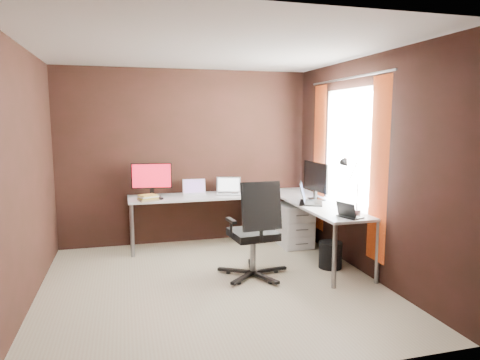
{
  "coord_description": "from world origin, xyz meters",
  "views": [
    {
      "loc": [
        -0.87,
        -4.36,
        1.79
      ],
      "look_at": [
        0.57,
        0.95,
        1.01
      ],
      "focal_mm": 32.0,
      "sensor_mm": 36.0,
      "label": 1
    }
  ],
  "objects_px": {
    "laptop_black_big": "(308,199)",
    "laptop_black_small": "(349,214)",
    "desk_lamp": "(350,179)",
    "wastebasket": "(330,255)",
    "drawer_pedestal": "(295,225)",
    "monitor_left": "(152,178)",
    "monitor_right": "(316,179)",
    "office_chair": "(254,249)",
    "book_stack": "(148,198)",
    "laptop_white": "(195,191)",
    "laptop_silver": "(228,190)"
  },
  "relations": [
    {
      "from": "laptop_black_big",
      "to": "laptop_black_small",
      "type": "distance_m",
      "value": 0.86
    },
    {
      "from": "desk_lamp",
      "to": "wastebasket",
      "type": "xyz_separation_m",
      "value": [
        -0.04,
        0.33,
        -0.97
      ]
    },
    {
      "from": "desk_lamp",
      "to": "laptop_black_small",
      "type": "bearing_deg",
      "value": -99.32
    },
    {
      "from": "drawer_pedestal",
      "to": "monitor_left",
      "type": "height_order",
      "value": "monitor_left"
    },
    {
      "from": "monitor_left",
      "to": "monitor_right",
      "type": "height_order",
      "value": "monitor_right"
    },
    {
      "from": "drawer_pedestal",
      "to": "laptop_black_big",
      "type": "bearing_deg",
      "value": -96.5
    },
    {
      "from": "monitor_right",
      "to": "laptop_black_small",
      "type": "relative_size",
      "value": 2.06
    },
    {
      "from": "office_chair",
      "to": "monitor_right",
      "type": "bearing_deg",
      "value": 26.29
    },
    {
      "from": "drawer_pedestal",
      "to": "office_chair",
      "type": "xyz_separation_m",
      "value": [
        -0.92,
        -1.03,
        0.03
      ]
    },
    {
      "from": "monitor_right",
      "to": "office_chair",
      "type": "distance_m",
      "value": 1.41
    },
    {
      "from": "laptop_black_small",
      "to": "desk_lamp",
      "type": "relative_size",
      "value": 0.47
    },
    {
      "from": "wastebasket",
      "to": "drawer_pedestal",
      "type": "bearing_deg",
      "value": 94.13
    },
    {
      "from": "laptop_black_big",
      "to": "book_stack",
      "type": "relative_size",
      "value": 1.72
    },
    {
      "from": "laptop_black_big",
      "to": "wastebasket",
      "type": "distance_m",
      "value": 0.75
    },
    {
      "from": "drawer_pedestal",
      "to": "laptop_white",
      "type": "distance_m",
      "value": 1.5
    },
    {
      "from": "laptop_black_small",
      "to": "laptop_black_big",
      "type": "bearing_deg",
      "value": -12.54
    },
    {
      "from": "laptop_silver",
      "to": "book_stack",
      "type": "xyz_separation_m",
      "value": [
        -1.14,
        -0.23,
        -0.01
      ]
    },
    {
      "from": "monitor_left",
      "to": "monitor_right",
      "type": "relative_size",
      "value": 0.88
    },
    {
      "from": "laptop_black_small",
      "to": "laptop_silver",
      "type": "bearing_deg",
      "value": 7.56
    },
    {
      "from": "laptop_silver",
      "to": "wastebasket",
      "type": "xyz_separation_m",
      "value": [
        0.95,
        -1.34,
        -0.62
      ]
    },
    {
      "from": "book_stack",
      "to": "office_chair",
      "type": "distance_m",
      "value": 1.67
    },
    {
      "from": "laptop_silver",
      "to": "book_stack",
      "type": "bearing_deg",
      "value": -151.48
    },
    {
      "from": "laptop_silver",
      "to": "laptop_black_small",
      "type": "distance_m",
      "value": 2.03
    },
    {
      "from": "drawer_pedestal",
      "to": "book_stack",
      "type": "bearing_deg",
      "value": 175.75
    },
    {
      "from": "laptop_white",
      "to": "laptop_black_big",
      "type": "xyz_separation_m",
      "value": [
        1.29,
        -1.01,
        0.01
      ]
    },
    {
      "from": "drawer_pedestal",
      "to": "laptop_white",
      "type": "bearing_deg",
      "value": 162.7
    },
    {
      "from": "laptop_silver",
      "to": "laptop_black_small",
      "type": "relative_size",
      "value": 1.37
    },
    {
      "from": "laptop_white",
      "to": "laptop_black_small",
      "type": "relative_size",
      "value": 1.13
    },
    {
      "from": "monitor_left",
      "to": "book_stack",
      "type": "bearing_deg",
      "value": -97.96
    },
    {
      "from": "laptop_white",
      "to": "laptop_black_big",
      "type": "height_order",
      "value": "laptop_black_big"
    },
    {
      "from": "laptop_silver",
      "to": "office_chair",
      "type": "bearing_deg",
      "value": -74.22
    },
    {
      "from": "laptop_white",
      "to": "desk_lamp",
      "type": "xyz_separation_m",
      "value": [
        1.47,
        -1.72,
        0.35
      ]
    },
    {
      "from": "book_stack",
      "to": "laptop_black_big",
      "type": "bearing_deg",
      "value": -20.53
    },
    {
      "from": "laptop_silver",
      "to": "desk_lamp",
      "type": "bearing_deg",
      "value": -42.18
    },
    {
      "from": "book_stack",
      "to": "laptop_silver",
      "type": "bearing_deg",
      "value": 11.17
    },
    {
      "from": "laptop_black_big",
      "to": "wastebasket",
      "type": "bearing_deg",
      "value": -135.02
    },
    {
      "from": "laptop_black_small",
      "to": "desk_lamp",
      "type": "bearing_deg",
      "value": -47.35
    },
    {
      "from": "laptop_white",
      "to": "wastebasket",
      "type": "height_order",
      "value": "laptop_white"
    },
    {
      "from": "laptop_black_big",
      "to": "office_chair",
      "type": "relative_size",
      "value": 0.43
    },
    {
      "from": "book_stack",
      "to": "desk_lamp",
      "type": "xyz_separation_m",
      "value": [
        2.13,
        -1.44,
        0.37
      ]
    },
    {
      "from": "office_chair",
      "to": "laptop_silver",
      "type": "bearing_deg",
      "value": 82.9
    },
    {
      "from": "laptop_black_small",
      "to": "wastebasket",
      "type": "xyz_separation_m",
      "value": [
        0.04,
        0.47,
        -0.61
      ]
    },
    {
      "from": "laptop_white",
      "to": "monitor_right",
      "type": "bearing_deg",
      "value": -24.36
    },
    {
      "from": "laptop_black_big",
      "to": "laptop_silver",
      "type": "bearing_deg",
      "value": 65.81
    },
    {
      "from": "laptop_white",
      "to": "laptop_black_big",
      "type": "bearing_deg",
      "value": -33.95
    },
    {
      "from": "laptop_black_big",
      "to": "wastebasket",
      "type": "height_order",
      "value": "laptop_black_big"
    },
    {
      "from": "drawer_pedestal",
      "to": "wastebasket",
      "type": "distance_m",
      "value": 0.98
    },
    {
      "from": "laptop_silver",
      "to": "office_chair",
      "type": "height_order",
      "value": "office_chair"
    },
    {
      "from": "monitor_left",
      "to": "laptop_black_small",
      "type": "distance_m",
      "value": 2.7
    },
    {
      "from": "laptop_white",
      "to": "laptop_black_big",
      "type": "distance_m",
      "value": 1.64
    }
  ]
}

